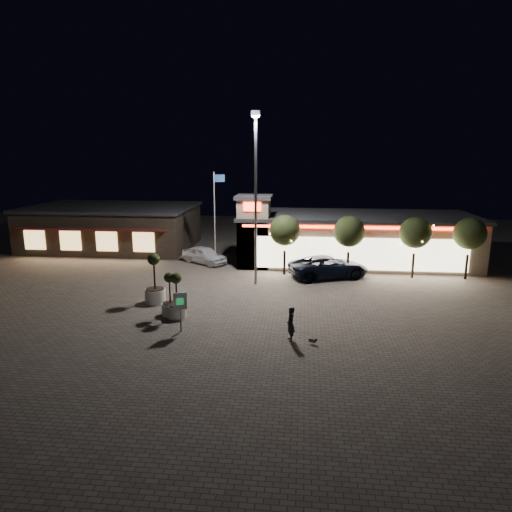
# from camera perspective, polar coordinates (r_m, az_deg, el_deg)

# --- Properties ---
(ground) EXTENTS (90.00, 90.00, 0.00)m
(ground) POSITION_cam_1_polar(r_m,az_deg,el_deg) (26.85, -6.15, -8.11)
(ground) COLOR #675D54
(ground) RESTS_ON ground
(retail_building) EXTENTS (20.40, 8.40, 6.10)m
(retail_building) POSITION_cam_1_polar(r_m,az_deg,el_deg) (41.19, 11.57, 2.25)
(retail_building) COLOR tan
(retail_building) RESTS_ON ground
(restaurant_building) EXTENTS (16.40, 11.00, 4.30)m
(restaurant_building) POSITION_cam_1_polar(r_m,az_deg,el_deg) (49.10, -17.44, 3.53)
(restaurant_building) COLOR #382D23
(restaurant_building) RESTS_ON ground
(floodlight_pole) EXTENTS (0.60, 0.40, 12.38)m
(floodlight_pole) POSITION_cam_1_polar(r_m,az_deg,el_deg) (32.79, -0.05, 8.36)
(floodlight_pole) COLOR gray
(floodlight_pole) RESTS_ON ground
(flagpole) EXTENTS (0.95, 0.10, 8.00)m
(flagpole) POSITION_cam_1_polar(r_m,az_deg,el_deg) (38.52, -5.07, 5.57)
(flagpole) COLOR white
(flagpole) RESTS_ON ground
(string_tree_a) EXTENTS (2.42, 2.42, 4.79)m
(string_tree_a) POSITION_cam_1_polar(r_m,az_deg,el_deg) (36.04, 3.63, 3.19)
(string_tree_a) COLOR #332319
(string_tree_a) RESTS_ON ground
(string_tree_b) EXTENTS (2.42, 2.42, 4.79)m
(string_tree_b) POSITION_cam_1_polar(r_m,az_deg,el_deg) (36.18, 11.57, 3.00)
(string_tree_b) COLOR #332319
(string_tree_b) RESTS_ON ground
(string_tree_c) EXTENTS (2.42, 2.42, 4.79)m
(string_tree_c) POSITION_cam_1_polar(r_m,az_deg,el_deg) (37.01, 19.30, 2.75)
(string_tree_c) COLOR #332319
(string_tree_c) RESTS_ON ground
(string_tree_d) EXTENTS (2.42, 2.42, 4.79)m
(string_tree_d) POSITION_cam_1_polar(r_m,az_deg,el_deg) (38.14, 25.16, 2.53)
(string_tree_d) COLOR #332319
(string_tree_d) RESTS_ON ground
(pickup_truck) EXTENTS (6.79, 4.84, 1.72)m
(pickup_truck) POSITION_cam_1_polar(r_m,az_deg,el_deg) (36.09, 9.07, -1.31)
(pickup_truck) COLOR black
(pickup_truck) RESTS_ON ground
(white_sedan) EXTENTS (4.67, 3.92, 1.51)m
(white_sedan) POSITION_cam_1_polar(r_m,az_deg,el_deg) (40.43, -6.47, 0.13)
(white_sedan) COLOR white
(white_sedan) RESTS_ON ground
(pedestrian) EXTENTS (0.58, 0.74, 1.81)m
(pedestrian) POSITION_cam_1_polar(r_m,az_deg,el_deg) (23.84, 4.36, -8.50)
(pedestrian) COLOR black
(pedestrian) RESTS_ON ground
(dog) EXTENTS (0.44, 0.29, 0.24)m
(dog) POSITION_cam_1_polar(r_m,az_deg,el_deg) (23.74, 7.19, -10.40)
(dog) COLOR #59514C
(dog) RESTS_ON ground
(planter_left) EXTENTS (1.35, 1.35, 3.31)m
(planter_left) POSITION_cam_1_polar(r_m,az_deg,el_deg) (30.30, -12.51, -3.86)
(planter_left) COLOR silver
(planter_left) RESTS_ON ground
(planter_mid) EXTENTS (1.07, 1.07, 2.63)m
(planter_mid) POSITION_cam_1_polar(r_m,az_deg,el_deg) (27.94, -10.66, -5.65)
(planter_mid) COLOR silver
(planter_mid) RESTS_ON ground
(planter_right) EXTENTS (1.11, 1.11, 2.74)m
(planter_right) POSITION_cam_1_polar(r_m,az_deg,el_deg) (27.41, -9.86, -5.91)
(planter_right) COLOR silver
(planter_right) RESTS_ON ground
(valet_sign) EXTENTS (0.71, 0.32, 2.21)m
(valet_sign) POSITION_cam_1_polar(r_m,az_deg,el_deg) (25.05, -9.45, -6.01)
(valet_sign) COLOR gray
(valet_sign) RESTS_ON ground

